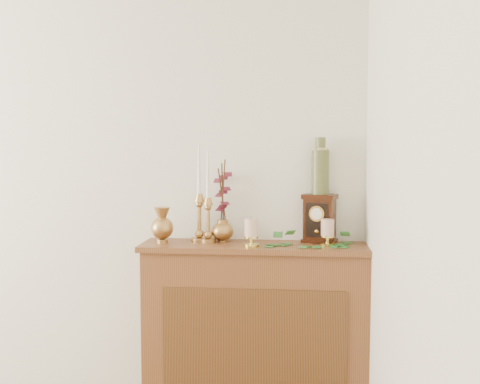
# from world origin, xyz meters

# --- Properties ---
(console_shelf) EXTENTS (1.24, 0.34, 0.93)m
(console_shelf) POSITION_xyz_m (1.40, 2.10, 0.44)
(console_shelf) COLOR brown
(console_shelf) RESTS_ON ground
(candlestick_left) EXTENTS (0.09, 0.09, 0.54)m
(candlestick_left) POSITION_xyz_m (1.09, 2.14, 1.11)
(candlestick_left) COLOR tan
(candlestick_left) RESTS_ON console_shelf
(candlestick_center) EXTENTS (0.08, 0.08, 0.51)m
(candlestick_center) POSITION_xyz_m (1.14, 2.12, 1.10)
(candlestick_center) COLOR tan
(candlestick_center) RESTS_ON console_shelf
(bud_vase) EXTENTS (0.12, 0.12, 0.20)m
(bud_vase) POSITION_xyz_m (0.89, 2.07, 1.03)
(bud_vase) COLOR tan
(bud_vase) RESTS_ON console_shelf
(ginger_jar) EXTENTS (0.19, 0.20, 0.46)m
(ginger_jar) POSITION_xyz_m (1.21, 2.19, 1.14)
(ginger_jar) COLOR tan
(ginger_jar) RESTS_ON console_shelf
(pillar_candle_left) EXTENTS (0.08, 0.08, 0.16)m
(pillar_candle_left) POSITION_xyz_m (1.39, 2.01, 1.01)
(pillar_candle_left) COLOR gold
(pillar_candle_left) RESTS_ON console_shelf
(pillar_candle_right) EXTENTS (0.08, 0.08, 0.15)m
(pillar_candle_right) POSITION_xyz_m (1.78, 2.09, 1.01)
(pillar_candle_right) COLOR gold
(pillar_candle_right) RESTS_ON console_shelf
(ivy_garland) EXTENTS (0.52, 0.23, 0.09)m
(ivy_garland) POSITION_xyz_m (1.68, 2.06, 0.95)
(ivy_garland) COLOR #2D6D29
(ivy_garland) RESTS_ON console_shelf
(mantel_clock) EXTENTS (0.21, 0.17, 0.27)m
(mantel_clock) POSITION_xyz_m (1.75, 2.19, 1.06)
(mantel_clock) COLOR #39170B
(mantel_clock) RESTS_ON console_shelf
(ceramic_vase) EXTENTS (0.10, 0.10, 0.31)m
(ceramic_vase) POSITION_xyz_m (1.75, 2.19, 1.33)
(ceramic_vase) COLOR #1C3827
(ceramic_vase) RESTS_ON mantel_clock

